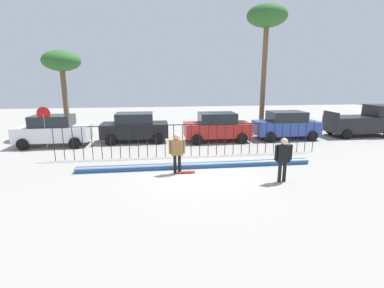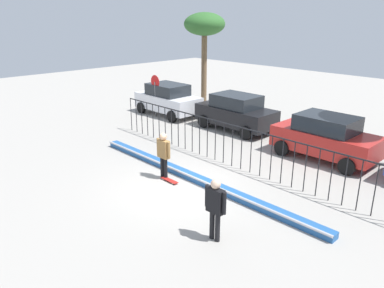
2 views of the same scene
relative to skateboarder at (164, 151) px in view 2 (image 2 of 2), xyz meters
name	(u,v)px [view 2 (image 2 of 2)]	position (x,y,z in m)	size (l,w,h in m)	color
ground_plane	(180,187)	(0.98, -0.09, -1.07)	(60.00, 60.00, 0.00)	#9E9991
bowl_coping_ledge	(195,178)	(0.98, 0.66, -0.95)	(11.00, 0.41, 0.27)	#235699
perimeter_fence	(233,141)	(0.98, 2.77, 0.01)	(14.04, 0.04, 1.74)	black
skateboarder	(164,151)	(0.00, 0.00, 0.00)	(0.72, 0.27, 1.78)	black
skateboard	(169,180)	(0.39, -0.07, -1.01)	(0.80, 0.20, 0.07)	#A51E19
camera_operator	(215,204)	(4.12, -1.64, 0.02)	(0.73, 0.28, 1.82)	black
parked_car_white	(168,99)	(-7.15, 6.28, -0.10)	(4.30, 2.12, 1.90)	silver
parked_car_black	(236,112)	(-2.23, 6.82, -0.10)	(4.30, 2.12, 1.90)	black
parked_car_red	(325,137)	(3.16, 6.23, -0.10)	(4.30, 2.12, 1.90)	#B2231E
stop_sign	(155,90)	(-7.32, 5.46, 0.55)	(0.76, 0.07, 2.50)	slate
palm_tree_short	(205,27)	(-7.20, 9.46, 4.04)	(2.60, 2.60, 6.00)	brown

